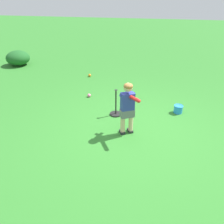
{
  "coord_description": "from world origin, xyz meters",
  "views": [
    {
      "loc": [
        -4.04,
        -0.29,
        2.6
      ],
      "look_at": [
        -0.14,
        0.48,
        0.45
      ],
      "focal_mm": 36.89,
      "sensor_mm": 36.0,
      "label": 1
    }
  ],
  "objects_px": {
    "batting_tee": "(116,111)",
    "toy_bucket": "(178,109)",
    "play_ball_midfield": "(90,75)",
    "child_batter": "(128,104)",
    "play_ball_far_right": "(89,95)"
  },
  "relations": [
    {
      "from": "child_batter",
      "to": "batting_tee",
      "type": "height_order",
      "value": "child_batter"
    },
    {
      "from": "child_batter",
      "to": "play_ball_far_right",
      "type": "relative_size",
      "value": 11.64
    },
    {
      "from": "batting_tee",
      "to": "toy_bucket",
      "type": "height_order",
      "value": "batting_tee"
    },
    {
      "from": "play_ball_midfield",
      "to": "play_ball_far_right",
      "type": "relative_size",
      "value": 1.02
    },
    {
      "from": "child_batter",
      "to": "batting_tee",
      "type": "relative_size",
      "value": 1.74
    },
    {
      "from": "child_batter",
      "to": "toy_bucket",
      "type": "xyz_separation_m",
      "value": [
        1.09,
        -1.07,
        -0.55
      ]
    },
    {
      "from": "play_ball_midfield",
      "to": "toy_bucket",
      "type": "bearing_deg",
      "value": -126.43
    },
    {
      "from": "play_ball_midfield",
      "to": "play_ball_far_right",
      "type": "height_order",
      "value": "play_ball_midfield"
    },
    {
      "from": "batting_tee",
      "to": "toy_bucket",
      "type": "bearing_deg",
      "value": -75.21
    },
    {
      "from": "child_batter",
      "to": "play_ball_midfield",
      "type": "bearing_deg",
      "value": 28.24
    },
    {
      "from": "play_ball_far_right",
      "to": "batting_tee",
      "type": "bearing_deg",
      "value": -133.21
    },
    {
      "from": "play_ball_midfield",
      "to": "batting_tee",
      "type": "height_order",
      "value": "batting_tee"
    },
    {
      "from": "child_batter",
      "to": "play_ball_far_right",
      "type": "bearing_deg",
      "value": 38.7
    },
    {
      "from": "play_ball_far_right",
      "to": "batting_tee",
      "type": "distance_m",
      "value": 1.21
    },
    {
      "from": "play_ball_midfield",
      "to": "batting_tee",
      "type": "xyz_separation_m",
      "value": [
        -2.4,
        -1.32,
        0.06
      ]
    }
  ]
}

